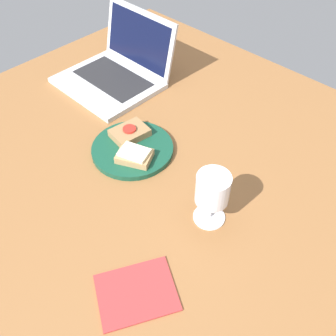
{
  "coord_description": "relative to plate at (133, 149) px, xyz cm",
  "views": [
    {
      "loc": [
        52.46,
        -44.64,
        75.84
      ],
      "look_at": [
        7.9,
        1.46,
        8.0
      ],
      "focal_mm": 40.0,
      "sensor_mm": 36.0,
      "label": 1
    }
  ],
  "objects": [
    {
      "name": "napkin",
      "position": [
        31.44,
        -27.52,
        -0.57
      ],
      "size": [
        18.53,
        19.82,
        0.4
      ],
      "primitive_type": "cube",
      "rotation": [
        0.0,
        0.0,
        -0.51
      ],
      "color": "#B23333",
      "rests_on": "wooden_table"
    },
    {
      "name": "sandwich_with_cheese",
      "position": [
        3.96,
        -2.68,
        2.12
      ],
      "size": [
        11.01,
        9.88,
        2.89
      ],
      "color": "#A88456",
      "rests_on": "plate"
    },
    {
      "name": "laptop",
      "position": [
        -29.92,
        20.15,
        2.95
      ],
      "size": [
        31.88,
        30.92,
        20.51
      ],
      "color": "silver",
      "rests_on": "wooden_table"
    },
    {
      "name": "wine_glass",
      "position": [
        29.98,
        -2.52,
        8.95
      ],
      "size": [
        7.69,
        7.69,
        14.22
      ],
      "color": "white",
      "rests_on": "wooden_table"
    },
    {
      "name": "sandwich_with_tomato",
      "position": [
        -3.96,
        2.68,
        1.93
      ],
      "size": [
        8.95,
        11.05,
        2.81
      ],
      "color": "#937047",
      "rests_on": "plate"
    },
    {
      "name": "plate",
      "position": [
        0.0,
        0.0,
        0.0
      ],
      "size": [
        22.77,
        22.77,
        1.54
      ],
      "primitive_type": "cylinder",
      "color": "#144733",
      "rests_on": "wooden_table"
    },
    {
      "name": "wooden_table",
      "position": [
        7.09,
        -2.71,
        -2.27
      ],
      "size": [
        140.0,
        140.0,
        3.0
      ],
      "primitive_type": "cube",
      "color": "brown",
      "rests_on": "ground"
    }
  ]
}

